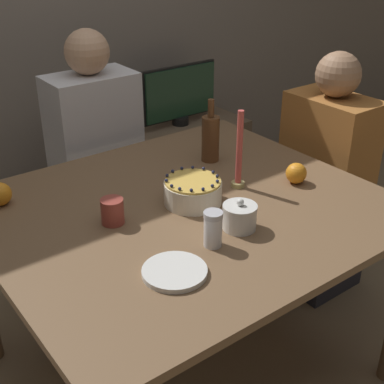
% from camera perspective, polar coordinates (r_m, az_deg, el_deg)
% --- Properties ---
extents(ground_plane, '(12.00, 12.00, 0.00)m').
position_cam_1_polar(ground_plane, '(2.36, -0.63, -17.99)').
color(ground_plane, '#8C7556').
extents(wall_behind, '(8.00, 0.05, 2.60)m').
position_cam_1_polar(wall_behind, '(2.93, -18.21, 18.70)').
color(wall_behind, slate).
rests_on(wall_behind, ground_plane).
extents(dining_table, '(1.36, 1.20, 0.77)m').
position_cam_1_polar(dining_table, '(1.94, -0.73, -4.09)').
color(dining_table, brown).
rests_on(dining_table, ground_plane).
extents(cake, '(0.21, 0.21, 0.10)m').
position_cam_1_polar(cake, '(1.89, 0.00, 0.11)').
color(cake, '#EFE5CC').
rests_on(cake, dining_table).
extents(sugar_bowl, '(0.11, 0.11, 0.11)m').
position_cam_1_polar(sugar_bowl, '(1.74, 5.10, -2.63)').
color(sugar_bowl, silver).
rests_on(sugar_bowl, dining_table).
extents(sugar_shaker, '(0.06, 0.06, 0.12)m').
position_cam_1_polar(sugar_shaker, '(1.64, 2.25, -3.94)').
color(sugar_shaker, white).
rests_on(sugar_shaker, dining_table).
extents(plate_stack, '(0.19, 0.19, 0.02)m').
position_cam_1_polar(plate_stack, '(1.54, -1.87, -8.49)').
color(plate_stack, silver).
rests_on(plate_stack, dining_table).
extents(candle, '(0.05, 0.05, 0.30)m').
position_cam_1_polar(candle, '(1.98, 5.07, 3.79)').
color(candle, tan).
rests_on(candle, dining_table).
extents(bottle, '(0.07, 0.07, 0.26)m').
position_cam_1_polar(bottle, '(2.21, 1.98, 5.82)').
color(bottle, brown).
rests_on(bottle, dining_table).
extents(cup, '(0.08, 0.08, 0.09)m').
position_cam_1_polar(cup, '(1.79, -8.48, -2.04)').
color(cup, '#993D33').
rests_on(cup, dining_table).
extents(orange_fruit_0, '(0.08, 0.08, 0.08)m').
position_cam_1_polar(orange_fruit_0, '(2.07, 11.05, 1.98)').
color(orange_fruit_0, orange).
rests_on(orange_fruit_0, dining_table).
extents(orange_fruit_1, '(0.08, 0.08, 0.08)m').
position_cam_1_polar(orange_fruit_1, '(2.00, -19.82, -0.20)').
color(orange_fruit_1, orange).
rests_on(orange_fruit_1, dining_table).
extents(person_man_blue_shirt, '(0.40, 0.34, 1.26)m').
position_cam_1_polar(person_man_blue_shirt, '(2.63, -9.96, 1.48)').
color(person_man_blue_shirt, '#595960').
rests_on(person_man_blue_shirt, ground_plane).
extents(person_woman_floral, '(0.34, 0.40, 1.18)m').
position_cam_1_polar(person_woman_floral, '(2.62, 13.82, -0.03)').
color(person_woman_floral, '#2D2D38').
rests_on(person_woman_floral, ground_plane).
extents(side_cabinet, '(0.78, 0.43, 0.56)m').
position_cam_1_polar(side_cabinet, '(3.36, -1.20, 2.75)').
color(side_cabinet, brown).
rests_on(side_cabinet, ground_plane).
extents(tv_monitor, '(0.51, 0.10, 0.36)m').
position_cam_1_polar(tv_monitor, '(3.19, -1.31, 10.39)').
color(tv_monitor, black).
rests_on(tv_monitor, side_cabinet).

